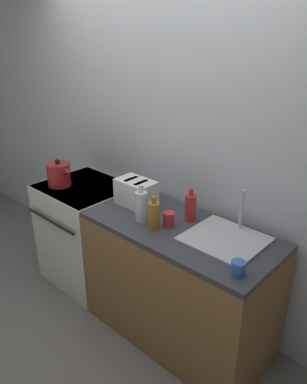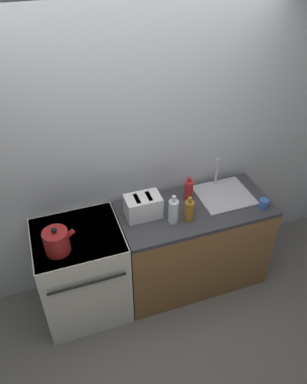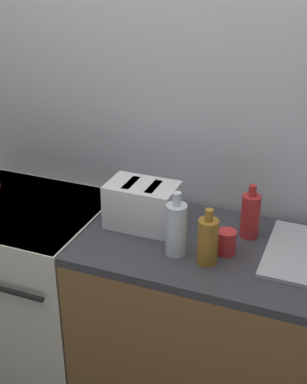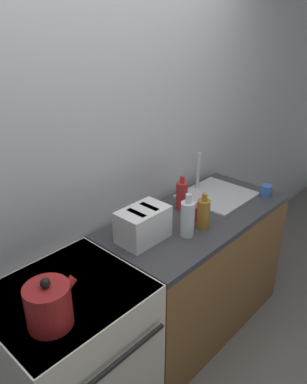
{
  "view_description": "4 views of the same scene",
  "coord_description": "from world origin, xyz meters",
  "px_view_note": "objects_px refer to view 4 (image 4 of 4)",
  "views": [
    {
      "loc": [
        1.81,
        -1.38,
        2.1
      ],
      "look_at": [
        0.21,
        0.34,
        1.06
      ],
      "focal_mm": 35.0,
      "sensor_mm": 36.0,
      "label": 1
    },
    {
      "loc": [
        -0.67,
        -1.89,
        2.95
      ],
      "look_at": [
        0.12,
        0.38,
        1.1
      ],
      "focal_mm": 35.0,
      "sensor_mm": 36.0,
      "label": 2
    },
    {
      "loc": [
        0.8,
        -1.46,
        2.03
      ],
      "look_at": [
        0.09,
        0.32,
        1.08
      ],
      "focal_mm": 50.0,
      "sensor_mm": 36.0,
      "label": 3
    },
    {
      "loc": [
        -1.27,
        -0.92,
        2.05
      ],
      "look_at": [
        0.15,
        0.41,
        1.13
      ],
      "focal_mm": 35.0,
      "sensor_mm": 36.0,
      "label": 4
    }
  ],
  "objects_px": {
    "kettle": "(49,305)",
    "cup_red": "(196,213)",
    "bottle_amber": "(203,214)",
    "cup_blue": "(266,191)",
    "bottle_red": "(182,195)",
    "bottle_clear": "(188,218)",
    "stove": "(74,359)",
    "toaster": "(143,224)"
  },
  "relations": [
    {
      "from": "toaster",
      "to": "bottle_clear",
      "type": "height_order",
      "value": "bottle_clear"
    },
    {
      "from": "bottle_amber",
      "to": "cup_blue",
      "type": "relative_size",
      "value": 2.85
    },
    {
      "from": "toaster",
      "to": "cup_red",
      "type": "xyz_separation_m",
      "value": [
        0.39,
        -0.08,
        -0.05
      ]
    },
    {
      "from": "cup_red",
      "to": "cup_blue",
      "type": "height_order",
      "value": "cup_red"
    },
    {
      "from": "cup_red",
      "to": "cup_blue",
      "type": "distance_m",
      "value": 0.63
    },
    {
      "from": "bottle_red",
      "to": "cup_blue",
      "type": "distance_m",
      "value": 0.64
    },
    {
      "from": "kettle",
      "to": "bottle_clear",
      "type": "relative_size",
      "value": 0.9
    },
    {
      "from": "bottle_clear",
      "to": "bottle_amber",
      "type": "bearing_deg",
      "value": -7.63
    },
    {
      "from": "bottle_amber",
      "to": "cup_red",
      "type": "xyz_separation_m",
      "value": [
        0.05,
        0.09,
        -0.05
      ]
    },
    {
      "from": "bottle_red",
      "to": "bottle_clear",
      "type": "xyz_separation_m",
      "value": [
        -0.24,
        -0.23,
        0.01
      ]
    },
    {
      "from": "toaster",
      "to": "bottle_clear",
      "type": "relative_size",
      "value": 1.1
    },
    {
      "from": "stove",
      "to": "bottle_amber",
      "type": "bearing_deg",
      "value": -7.69
    },
    {
      "from": "stove",
      "to": "cup_blue",
      "type": "distance_m",
      "value": 1.65
    },
    {
      "from": "kettle",
      "to": "bottle_clear",
      "type": "bearing_deg",
      "value": 1.27
    },
    {
      "from": "stove",
      "to": "toaster",
      "type": "height_order",
      "value": "toaster"
    },
    {
      "from": "cup_blue",
      "to": "kettle",
      "type": "bearing_deg",
      "value": 177.94
    },
    {
      "from": "stove",
      "to": "kettle",
      "type": "height_order",
      "value": "kettle"
    },
    {
      "from": "bottle_amber",
      "to": "bottle_clear",
      "type": "xyz_separation_m",
      "value": [
        -0.13,
        0.02,
        0.02
      ]
    },
    {
      "from": "bottle_red",
      "to": "cup_red",
      "type": "bearing_deg",
      "value": -108.49
    },
    {
      "from": "stove",
      "to": "cup_red",
      "type": "distance_m",
      "value": 1.07
    },
    {
      "from": "bottle_amber",
      "to": "cup_blue",
      "type": "xyz_separation_m",
      "value": [
        0.66,
        -0.06,
        -0.06
      ]
    },
    {
      "from": "cup_red",
      "to": "bottle_clear",
      "type": "bearing_deg",
      "value": -158.72
    },
    {
      "from": "kettle",
      "to": "bottle_amber",
      "type": "relative_size",
      "value": 1.04
    },
    {
      "from": "stove",
      "to": "cup_blue",
      "type": "bearing_deg",
      "value": -6.8
    },
    {
      "from": "bottle_red",
      "to": "bottle_clear",
      "type": "relative_size",
      "value": 0.88
    },
    {
      "from": "bottle_red",
      "to": "cup_red",
      "type": "relative_size",
      "value": 2.35
    },
    {
      "from": "kettle",
      "to": "bottle_amber",
      "type": "height_order",
      "value": "kettle"
    },
    {
      "from": "bottle_amber",
      "to": "bottle_clear",
      "type": "height_order",
      "value": "bottle_clear"
    },
    {
      "from": "cup_red",
      "to": "kettle",
      "type": "bearing_deg",
      "value": -175.3
    },
    {
      "from": "stove",
      "to": "toaster",
      "type": "distance_m",
      "value": 0.78
    },
    {
      "from": "bottle_red",
      "to": "cup_blue",
      "type": "xyz_separation_m",
      "value": [
        0.56,
        -0.31,
        -0.06
      ]
    },
    {
      "from": "bottle_red",
      "to": "bottle_clear",
      "type": "distance_m",
      "value": 0.33
    },
    {
      "from": "bottle_amber",
      "to": "cup_blue",
      "type": "height_order",
      "value": "bottle_amber"
    },
    {
      "from": "bottle_amber",
      "to": "toaster",
      "type": "bearing_deg",
      "value": 152.97
    },
    {
      "from": "bottle_amber",
      "to": "bottle_red",
      "type": "height_order",
      "value": "bottle_red"
    },
    {
      "from": "stove",
      "to": "bottle_amber",
      "type": "xyz_separation_m",
      "value": [
        0.91,
        -0.12,
        0.53
      ]
    },
    {
      "from": "bottle_amber",
      "to": "kettle",
      "type": "bearing_deg",
      "value": -179.84
    },
    {
      "from": "toaster",
      "to": "bottle_red",
      "type": "distance_m",
      "value": 0.45
    },
    {
      "from": "kettle",
      "to": "cup_red",
      "type": "relative_size",
      "value": 2.41
    },
    {
      "from": "toaster",
      "to": "cup_red",
      "type": "distance_m",
      "value": 0.4
    },
    {
      "from": "bottle_red",
      "to": "toaster",
      "type": "bearing_deg",
      "value": -169.96
    },
    {
      "from": "stove",
      "to": "bottle_amber",
      "type": "distance_m",
      "value": 1.06
    }
  ]
}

